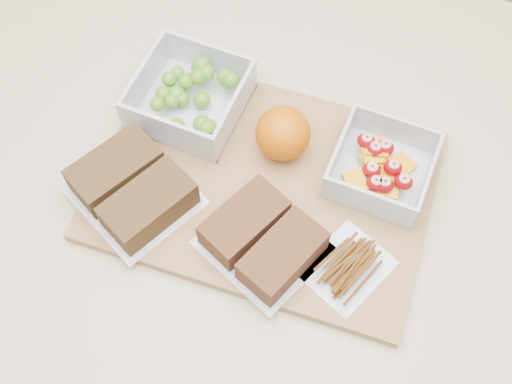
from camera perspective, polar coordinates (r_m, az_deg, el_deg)
ground at (r=1.68m, az=0.36°, el=-14.44°), size 4.00×4.00×0.00m
counter at (r=1.25m, az=0.48°, el=-9.61°), size 1.20×0.90×0.90m
cutting_board at (r=0.83m, az=0.73°, el=0.59°), size 0.44×0.33×0.02m
grape_container at (r=0.87m, az=-5.68°, el=8.52°), size 0.14×0.14×0.06m
fruit_container at (r=0.82m, az=11.02°, el=2.13°), size 0.12×0.12×0.05m
orange at (r=0.82m, az=2.41°, el=5.21°), size 0.07×0.07×0.07m
sandwich_bag_left at (r=0.81m, az=-10.95°, el=0.36°), size 0.18×0.18×0.04m
sandwich_bag_center at (r=0.76m, az=0.65°, el=-4.22°), size 0.17×0.16×0.04m
pretzel_bag at (r=0.77m, az=8.18°, el=-6.43°), size 0.11×0.12×0.02m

